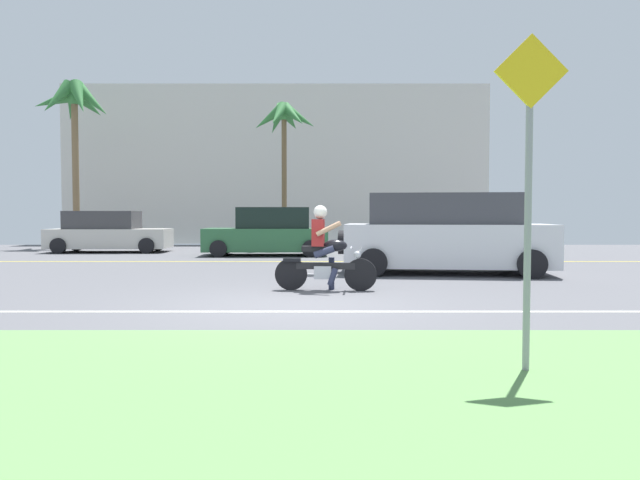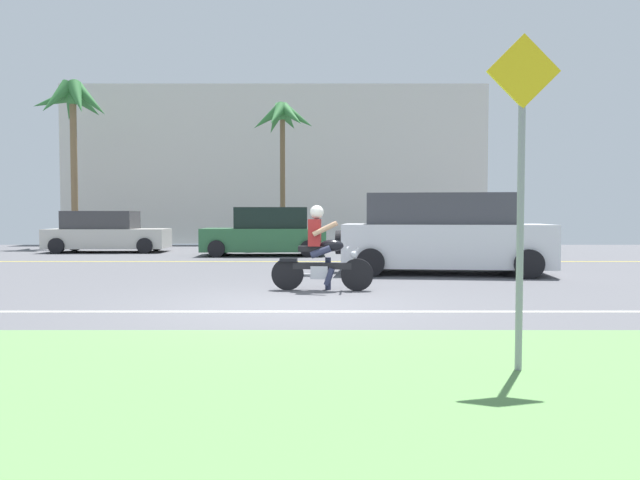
{
  "view_description": "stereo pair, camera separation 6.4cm",
  "coord_description": "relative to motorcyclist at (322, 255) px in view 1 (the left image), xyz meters",
  "views": [
    {
      "loc": [
        0.38,
        -8.88,
        1.4
      ],
      "look_at": [
        0.44,
        4.17,
        0.83
      ],
      "focal_mm": 32.76,
      "sensor_mm": 36.0,
      "label": 1
    },
    {
      "loc": [
        0.44,
        -8.88,
        1.4
      ],
      "look_at": [
        0.44,
        4.17,
        0.83
      ],
      "focal_mm": 32.76,
      "sensor_mm": 36.0,
      "label": 2
    }
  ],
  "objects": [
    {
      "name": "ground",
      "position": [
        -0.46,
        1.21,
        -0.68
      ],
      "size": [
        56.0,
        30.0,
        0.04
      ],
      "primitive_type": "cube",
      "color": "#545459"
    },
    {
      "name": "grass_median",
      "position": [
        -0.46,
        -5.89,
        -0.63
      ],
      "size": [
        56.0,
        3.8,
        0.06
      ],
      "primitive_type": "cube",
      "color": "#5B8C4C",
      "rests_on": "ground"
    },
    {
      "name": "lane_line_near",
      "position": [
        -0.46,
        -2.35,
        -0.66
      ],
      "size": [
        50.4,
        0.12,
        0.01
      ],
      "primitive_type": "cube",
      "color": "silver",
      "rests_on": "ground"
    },
    {
      "name": "lane_line_far",
      "position": [
        -0.46,
        6.57,
        -0.66
      ],
      "size": [
        50.4,
        0.12,
        0.01
      ],
      "primitive_type": "cube",
      "color": "yellow",
      "rests_on": "ground"
    },
    {
      "name": "motorcyclist",
      "position": [
        0.0,
        0.0,
        0.0
      ],
      "size": [
        1.87,
        0.61,
        1.57
      ],
      "color": "black",
      "rests_on": "ground"
    },
    {
      "name": "suv_nearby",
      "position": [
        2.89,
        3.17,
        0.26
      ],
      "size": [
        5.09,
        2.67,
        1.89
      ],
      "color": "silver",
      "rests_on": "ground"
    },
    {
      "name": "parked_car_0",
      "position": [
        -7.96,
        10.96,
        0.05
      ],
      "size": [
        4.38,
        1.99,
        1.53
      ],
      "color": "beige",
      "rests_on": "ground"
    },
    {
      "name": "parked_car_1",
      "position": [
        -1.85,
        9.25,
        0.1
      ],
      "size": [
        4.21,
        2.06,
        1.64
      ],
      "color": "#2D663D",
      "rests_on": "ground"
    },
    {
      "name": "palm_tree_0",
      "position": [
        -1.52,
        12.95,
        4.39
      ],
      "size": [
        2.72,
        2.7,
        5.94
      ],
      "color": "brown",
      "rests_on": "ground"
    },
    {
      "name": "palm_tree_1",
      "position": [
        -10.39,
        13.96,
        5.19
      ],
      "size": [
        3.3,
        3.11,
        6.98
      ],
      "color": "brown",
      "rests_on": "ground"
    },
    {
      "name": "street_sign",
      "position": [
        1.68,
        -5.71,
        1.09
      ],
      "size": [
        0.62,
        0.06,
        2.91
      ],
      "color": "gray",
      "rests_on": "ground"
    },
    {
      "name": "building_far",
      "position": [
        -2.23,
        19.21,
        3.14
      ],
      "size": [
        20.4,
        4.0,
        7.59
      ],
      "primitive_type": "cube",
      "color": "beige",
      "rests_on": "ground"
    }
  ]
}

